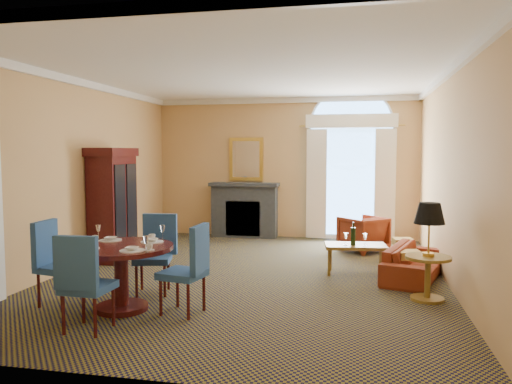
% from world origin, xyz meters
% --- Properties ---
extents(ground, '(7.50, 7.50, 0.00)m').
position_xyz_m(ground, '(0.00, 0.00, 0.00)').
color(ground, black).
rests_on(ground, ground).
extents(room_envelope, '(6.04, 7.52, 3.45)m').
position_xyz_m(room_envelope, '(-0.03, 0.67, 2.51)').
color(room_envelope, tan).
rests_on(room_envelope, ground).
extents(armoire, '(0.59, 1.04, 2.04)m').
position_xyz_m(armoire, '(-2.72, 0.70, 0.98)').
color(armoire, '#360C0C').
rests_on(armoire, ground).
extents(dining_table, '(1.29, 1.29, 1.01)m').
position_xyz_m(dining_table, '(-1.19, -2.01, 0.60)').
color(dining_table, '#360C0C').
rests_on(dining_table, ground).
extents(dining_chair_north, '(0.59, 0.59, 1.09)m').
position_xyz_m(dining_chair_north, '(-1.10, -1.14, 0.62)').
color(dining_chair_north, navy).
rests_on(dining_chair_north, ground).
extents(dining_chair_south, '(0.50, 0.52, 1.09)m').
position_xyz_m(dining_chair_south, '(-1.22, -2.85, 0.62)').
color(dining_chair_south, navy).
rests_on(dining_chair_south, ground).
extents(dining_chair_east, '(0.57, 0.57, 1.09)m').
position_xyz_m(dining_chair_east, '(-0.30, -1.97, 0.62)').
color(dining_chair_east, navy).
rests_on(dining_chair_east, ground).
extents(dining_chair_west, '(0.57, 0.57, 1.09)m').
position_xyz_m(dining_chair_west, '(-2.15, -1.99, 0.62)').
color(dining_chair_west, navy).
rests_on(dining_chair_west, ground).
extents(sofa, '(1.16, 1.86, 0.51)m').
position_xyz_m(sofa, '(2.55, 0.36, 0.25)').
color(sofa, maroon).
rests_on(sofa, ground).
extents(armchair, '(1.08, 1.08, 0.71)m').
position_xyz_m(armchair, '(1.78, 2.34, 0.35)').
color(armchair, maroon).
rests_on(armchair, ground).
extents(coffee_table, '(1.02, 0.65, 0.86)m').
position_xyz_m(coffee_table, '(1.64, 0.43, 0.45)').
color(coffee_table, olive).
rests_on(coffee_table, ground).
extents(side_table, '(0.60, 0.60, 1.28)m').
position_xyz_m(side_table, '(2.60, -0.81, 0.83)').
color(side_table, olive).
rests_on(side_table, ground).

